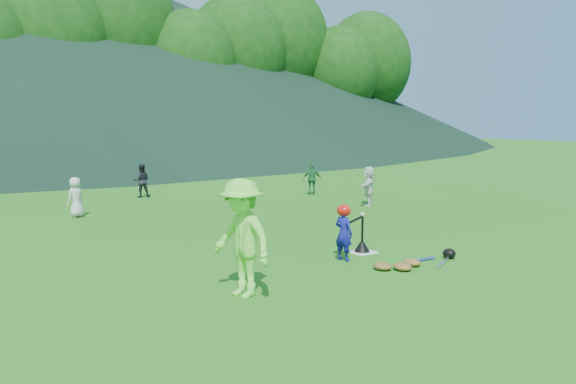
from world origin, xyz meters
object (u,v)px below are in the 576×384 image
object	(u,v)px
batter_child	(344,233)
fielder_b	(141,181)
equipment_pile	(412,262)
fielder_d	(369,186)
fielder_c	(312,179)
batting_tee	(362,246)
home_plate	(362,252)
adult_coach	(242,238)
fielder_a	(76,197)

from	to	relation	value
batter_child	fielder_b	world-z (taller)	fielder_b
equipment_pile	fielder_d	bearing A→B (deg)	53.77
fielder_b	equipment_pile	distance (m)	11.20
fielder_c	batting_tee	xyz separation A→B (m)	(-4.23, -7.25, -0.40)
home_plate	fielder_d	size ratio (longest dim) A/B	0.39
fielder_d	equipment_pile	world-z (taller)	fielder_d
adult_coach	fielder_c	xyz separation A→B (m)	(7.44, 8.29, -0.31)
home_plate	fielder_c	size ratio (longest dim) A/B	0.42
adult_coach	fielder_b	distance (m)	11.23
home_plate	equipment_pile	xyz separation A→B (m)	(0.04, -1.25, 0.06)
fielder_a	fielder_c	size ratio (longest dim) A/B	0.98
home_plate	fielder_c	xyz separation A→B (m)	(4.23, 7.25, 0.52)
fielder_d	equipment_pile	distance (m)	6.99
fielder_c	fielder_d	size ratio (longest dim) A/B	0.92
home_plate	fielder_b	size ratio (longest dim) A/B	0.41
fielder_a	batting_tee	size ratio (longest dim) A/B	1.53
equipment_pile	fielder_c	bearing A→B (deg)	63.75
home_plate	fielder_c	bearing A→B (deg)	59.72
adult_coach	fielder_d	bearing A→B (deg)	114.77
batting_tee	fielder_a	bearing A→B (deg)	116.00
home_plate	fielder_a	bearing A→B (deg)	116.00
fielder_c	equipment_pile	distance (m)	9.49
adult_coach	fielder_b	world-z (taller)	adult_coach
fielder_b	home_plate	bearing A→B (deg)	111.52
home_plate	batter_child	world-z (taller)	batter_child
fielder_a	fielder_b	world-z (taller)	fielder_b
equipment_pile	home_plate	bearing A→B (deg)	92.01
fielder_c	fielder_d	bearing A→B (deg)	118.43
batter_child	batting_tee	bearing A→B (deg)	-80.90
home_plate	fielder_a	xyz separation A→B (m)	(-3.49, 7.15, 0.51)
adult_coach	equipment_pile	distance (m)	3.35
adult_coach	batter_child	bearing A→B (deg)	95.44
fielder_d	adult_coach	bearing A→B (deg)	-4.40
batter_child	fielder_a	size ratio (longest dim) A/B	0.95
fielder_d	batting_tee	distance (m)	6.06
home_plate	batting_tee	xyz separation A→B (m)	(0.00, 0.00, 0.12)
fielder_a	adult_coach	bearing A→B (deg)	60.59
home_plate	equipment_pile	world-z (taller)	equipment_pile
batter_child	fielder_d	xyz separation A→B (m)	(4.85, 4.64, 0.09)
home_plate	batting_tee	world-z (taller)	batting_tee
fielder_b	adult_coach	bearing A→B (deg)	94.56
batter_child	fielder_d	bearing A→B (deg)	-58.27
batter_child	adult_coach	xyz separation A→B (m)	(-2.52, -0.77, 0.35)
fielder_b	fielder_c	xyz separation A→B (m)	(4.97, -2.66, -0.02)
equipment_pile	fielder_b	bearing A→B (deg)	94.01
fielder_d	fielder_b	bearing A→B (deg)	-89.18
fielder_a	equipment_pile	size ratio (longest dim) A/B	0.58
home_plate	adult_coach	xyz separation A→B (m)	(-3.20, -1.03, 0.83)
batting_tee	home_plate	bearing A→B (deg)	0.00
fielder_c	batting_tee	distance (m)	8.41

